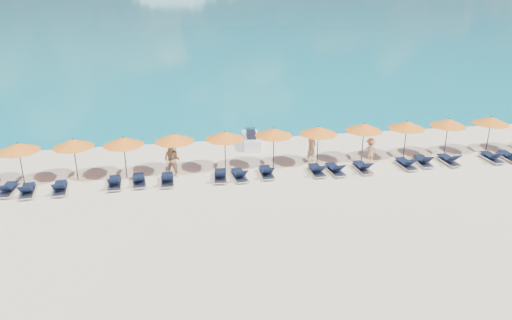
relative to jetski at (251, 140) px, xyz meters
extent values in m
plane|color=beige|center=(-0.68, -8.64, -0.39)|extent=(1400.00, 1400.00, 0.00)
ellipsoid|color=black|center=(-150.68, 551.36, -35.39)|extent=(162.00, 126.00, 85.50)
cube|color=silver|center=(0.00, 0.03, -0.06)|extent=(1.23, 2.73, 0.61)
cube|color=black|center=(-0.02, -0.19, 0.38)|extent=(0.65, 1.15, 0.39)
cylinder|color=black|center=(0.06, 0.69, 0.55)|extent=(0.61, 0.12, 0.07)
imported|color=tan|center=(2.90, -3.34, 0.47)|extent=(0.75, 0.69, 1.72)
imported|color=tan|center=(-4.88, -4.19, 0.54)|extent=(1.04, 0.85, 1.86)
imported|color=tan|center=(6.06, -4.22, 0.37)|extent=(1.03, 0.56, 1.52)
cylinder|color=black|center=(-12.33, -3.95, 0.71)|extent=(0.05, 0.05, 2.20)
cone|color=orange|center=(-12.33, -3.95, 1.63)|extent=(2.10, 2.10, 0.42)
sphere|color=black|center=(-12.33, -3.95, 1.85)|extent=(0.08, 0.08, 0.08)
cylinder|color=black|center=(-9.76, -3.77, 0.71)|extent=(0.05, 0.05, 2.20)
cone|color=orange|center=(-9.76, -3.77, 1.63)|extent=(2.10, 2.10, 0.42)
sphere|color=black|center=(-9.76, -3.77, 1.85)|extent=(0.08, 0.08, 0.08)
cylinder|color=black|center=(-7.27, -3.91, 0.71)|extent=(0.05, 0.05, 2.20)
cone|color=orange|center=(-7.27, -3.91, 1.63)|extent=(2.10, 2.10, 0.42)
sphere|color=black|center=(-7.27, -3.91, 1.85)|extent=(0.08, 0.08, 0.08)
cylinder|color=black|center=(-4.68, -3.78, 0.71)|extent=(0.05, 0.05, 2.20)
cone|color=orange|center=(-4.68, -3.78, 1.63)|extent=(2.10, 2.10, 0.42)
sphere|color=black|center=(-4.68, -3.78, 1.85)|extent=(0.08, 0.08, 0.08)
cylinder|color=black|center=(-2.04, -3.84, 0.71)|extent=(0.05, 0.05, 2.20)
cone|color=orange|center=(-2.04, -3.84, 1.63)|extent=(2.10, 2.10, 0.42)
sphere|color=black|center=(-2.04, -3.84, 1.85)|extent=(0.08, 0.08, 0.08)
cylinder|color=black|center=(0.63, -3.73, 0.71)|extent=(0.05, 0.05, 2.20)
cone|color=orange|center=(0.63, -3.73, 1.63)|extent=(2.10, 2.10, 0.42)
sphere|color=black|center=(0.63, -3.73, 1.85)|extent=(0.08, 0.08, 0.08)
cylinder|color=black|center=(3.10, -3.87, 0.71)|extent=(0.05, 0.05, 2.20)
cone|color=orange|center=(3.10, -3.87, 1.63)|extent=(2.10, 2.10, 0.42)
sphere|color=black|center=(3.10, -3.87, 1.85)|extent=(0.08, 0.08, 0.08)
cylinder|color=black|center=(5.77, -3.75, 0.71)|extent=(0.05, 0.05, 2.20)
cone|color=orange|center=(5.77, -3.75, 1.63)|extent=(2.10, 2.10, 0.42)
sphere|color=black|center=(5.77, -3.75, 1.85)|extent=(0.08, 0.08, 0.08)
cylinder|color=black|center=(8.33, -3.76, 0.71)|extent=(0.05, 0.05, 2.20)
cone|color=orange|center=(8.33, -3.76, 1.63)|extent=(2.10, 2.10, 0.42)
sphere|color=black|center=(8.33, -3.76, 1.85)|extent=(0.08, 0.08, 0.08)
cylinder|color=black|center=(10.91, -3.71, 0.71)|extent=(0.05, 0.05, 2.20)
cone|color=orange|center=(10.91, -3.71, 1.63)|extent=(2.10, 2.10, 0.42)
sphere|color=black|center=(10.91, -3.71, 1.85)|extent=(0.08, 0.08, 0.08)
cylinder|color=black|center=(13.60, -3.73, 0.71)|extent=(0.05, 0.05, 2.20)
cone|color=orange|center=(13.60, -3.73, 1.63)|extent=(2.10, 2.10, 0.42)
sphere|color=black|center=(13.60, -3.73, 1.85)|extent=(0.08, 0.08, 0.08)
cube|color=silver|center=(-12.85, -4.93, -0.25)|extent=(0.74, 1.74, 0.06)
cube|color=black|center=(-12.84, -4.68, -0.09)|extent=(0.63, 1.14, 0.04)
cube|color=black|center=(-12.89, -5.48, 0.16)|extent=(0.59, 0.58, 0.43)
cube|color=silver|center=(-11.87, -5.26, -0.25)|extent=(0.79, 1.75, 0.06)
cube|color=black|center=(-11.90, -5.01, -0.09)|extent=(0.66, 1.15, 0.04)
cube|color=black|center=(-11.82, -5.80, 0.16)|extent=(0.60, 0.59, 0.43)
cube|color=silver|center=(-10.37, -5.21, -0.25)|extent=(0.76, 1.75, 0.06)
cube|color=black|center=(-10.39, -4.96, -0.09)|extent=(0.64, 1.14, 0.04)
cube|color=black|center=(-10.33, -5.76, 0.16)|extent=(0.59, 0.58, 0.43)
cube|color=silver|center=(-7.80, -5.00, -0.25)|extent=(0.68, 1.72, 0.06)
cube|color=black|center=(-7.80, -4.75, -0.09)|extent=(0.59, 1.12, 0.04)
cube|color=black|center=(-7.78, -5.55, 0.16)|extent=(0.57, 0.56, 0.43)
cube|color=silver|center=(-6.60, -4.90, -0.25)|extent=(0.75, 1.74, 0.06)
cube|color=black|center=(-6.62, -4.65, -0.09)|extent=(0.64, 1.14, 0.04)
cube|color=black|center=(-6.56, -5.45, 0.16)|extent=(0.59, 0.58, 0.43)
cube|color=silver|center=(-5.18, -5.07, -0.25)|extent=(0.64, 1.71, 0.06)
cube|color=black|center=(-5.17, -4.82, -0.09)|extent=(0.57, 1.11, 0.04)
cube|color=black|center=(-5.19, -5.62, 0.16)|extent=(0.56, 0.54, 0.43)
cube|color=silver|center=(-2.46, -5.02, -0.25)|extent=(0.79, 1.75, 0.06)
cube|color=black|center=(-2.44, -4.77, -0.09)|extent=(0.66, 1.15, 0.04)
cube|color=black|center=(-2.52, -5.57, 0.16)|extent=(0.60, 0.59, 0.43)
cube|color=silver|center=(-1.47, -5.11, -0.25)|extent=(0.79, 1.75, 0.06)
cube|color=black|center=(-1.50, -4.86, -0.09)|extent=(0.66, 1.15, 0.04)
cube|color=black|center=(-1.42, -5.66, 0.16)|extent=(0.60, 0.59, 0.43)
cube|color=silver|center=(0.00, -4.96, -0.25)|extent=(0.64, 1.71, 0.06)
cube|color=black|center=(0.00, -4.71, -0.09)|extent=(0.57, 1.11, 0.04)
cube|color=black|center=(-0.01, -5.51, 0.16)|extent=(0.56, 0.54, 0.43)
cube|color=silver|center=(2.69, -5.17, -0.25)|extent=(0.62, 1.70, 0.06)
cube|color=black|center=(2.69, -4.92, -0.09)|extent=(0.55, 1.10, 0.04)
cube|color=black|center=(2.69, -5.72, 0.16)|extent=(0.55, 0.54, 0.43)
cube|color=silver|center=(3.69, -5.24, -0.25)|extent=(0.77, 1.75, 0.06)
cube|color=black|center=(3.67, -4.99, -0.09)|extent=(0.65, 1.15, 0.04)
cube|color=black|center=(3.74, -5.78, 0.16)|extent=(0.60, 0.58, 0.43)
cube|color=silver|center=(5.26, -5.22, -0.25)|extent=(0.68, 1.72, 0.06)
cube|color=black|center=(5.25, -4.97, -0.09)|extent=(0.59, 1.12, 0.04)
cube|color=black|center=(5.28, -5.77, 0.16)|extent=(0.57, 0.56, 0.43)
cube|color=silver|center=(7.82, -5.11, -0.25)|extent=(0.71, 1.73, 0.06)
cube|color=black|center=(7.80, -4.86, -0.09)|extent=(0.61, 1.13, 0.04)
cube|color=black|center=(7.84, -5.66, 0.16)|extent=(0.58, 0.56, 0.43)
cube|color=silver|center=(8.97, -4.87, -0.25)|extent=(0.79, 1.75, 0.06)
cube|color=black|center=(8.99, -4.62, -0.09)|extent=(0.66, 1.15, 0.04)
cube|color=black|center=(8.91, -5.42, 0.16)|extent=(0.60, 0.59, 0.43)
cube|color=silver|center=(10.45, -4.98, -0.25)|extent=(0.66, 1.71, 0.06)
cube|color=black|center=(10.44, -4.73, -0.09)|extent=(0.58, 1.11, 0.04)
cube|color=black|center=(10.46, -5.53, 0.16)|extent=(0.56, 0.55, 0.43)
cube|color=silver|center=(13.10, -5.00, -0.25)|extent=(0.64, 1.71, 0.06)
cube|color=black|center=(13.11, -4.75, -0.09)|extent=(0.56, 1.10, 0.04)
cube|color=black|center=(13.10, -5.55, 0.16)|extent=(0.55, 0.54, 0.43)
cube|color=silver|center=(14.18, -5.04, -0.25)|extent=(0.67, 1.72, 0.06)
cube|color=black|center=(14.19, -4.79, -0.09)|extent=(0.58, 1.12, 0.04)
camera|label=1|loc=(-4.81, -28.89, 9.79)|focal=35.00mm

